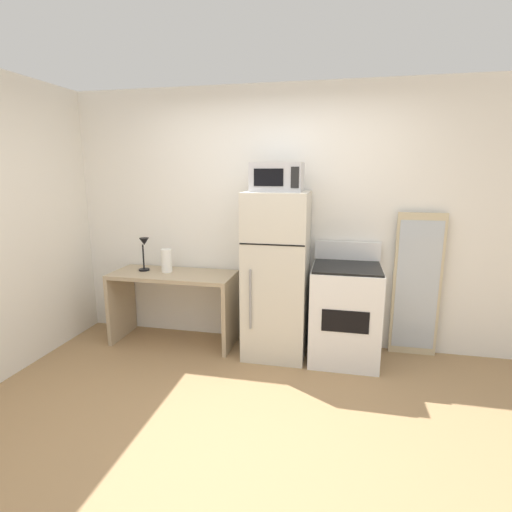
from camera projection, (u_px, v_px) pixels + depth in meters
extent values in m
plane|color=#9E7A51|center=(236.00, 437.00, 2.68)|extent=(12.00, 12.00, 0.00)
cube|color=white|center=(277.00, 218.00, 4.03)|extent=(5.00, 0.10, 2.60)
cube|color=tan|center=(173.00, 275.00, 4.05)|extent=(1.27, 0.53, 0.04)
cube|color=tan|center=(121.00, 305.00, 4.25)|extent=(0.04, 0.53, 0.71)
cube|color=tan|center=(231.00, 314.00, 4.00)|extent=(0.04, 0.53, 0.71)
cylinder|color=black|center=(144.00, 270.00, 4.14)|extent=(0.11, 0.11, 0.02)
cylinder|color=black|center=(143.00, 257.00, 4.11)|extent=(0.02, 0.02, 0.26)
cone|color=black|center=(144.00, 241.00, 4.05)|extent=(0.10, 0.10, 0.08)
cylinder|color=white|center=(167.00, 261.00, 4.06)|extent=(0.11, 0.11, 0.24)
cube|color=beige|center=(277.00, 275.00, 3.78)|extent=(0.59, 0.59, 1.59)
cube|color=black|center=(272.00, 245.00, 3.42)|extent=(0.58, 0.00, 0.01)
cylinder|color=gray|center=(250.00, 300.00, 3.56)|extent=(0.02, 0.02, 0.56)
cube|color=#B7B7BC|center=(277.00, 177.00, 3.57)|extent=(0.46, 0.34, 0.26)
cube|color=black|center=(268.00, 177.00, 3.41)|extent=(0.26, 0.01, 0.15)
cube|color=black|center=(295.00, 177.00, 3.36)|extent=(0.07, 0.01, 0.18)
cube|color=white|center=(345.00, 314.00, 3.71)|extent=(0.63, 0.60, 0.90)
cube|color=black|center=(347.00, 267.00, 3.62)|extent=(0.61, 0.58, 0.02)
cube|color=white|center=(347.00, 251.00, 3.86)|extent=(0.63, 0.04, 0.18)
cube|color=black|center=(345.00, 322.00, 3.41)|extent=(0.41, 0.01, 0.20)
cube|color=#C6B793|center=(417.00, 286.00, 3.77)|extent=(0.44, 0.03, 1.40)
cube|color=#B2BCC6|center=(417.00, 286.00, 3.76)|extent=(0.39, 0.00, 1.26)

